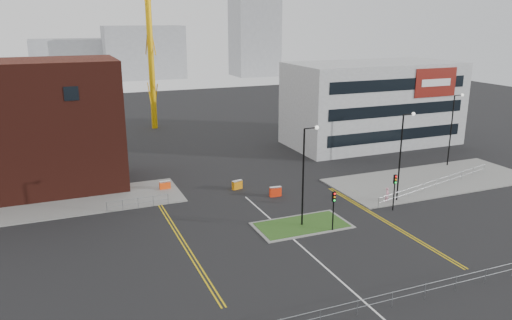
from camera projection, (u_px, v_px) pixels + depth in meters
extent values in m
plane|color=black|center=(327.00, 269.00, 37.38)|extent=(200.00, 200.00, 0.00)
cube|color=slate|center=(40.00, 207.00, 49.64)|extent=(28.00, 8.00, 0.12)
cube|color=slate|center=(431.00, 180.00, 57.85)|extent=(24.00, 10.00, 0.12)
cube|color=slate|center=(302.00, 225.00, 45.22)|extent=(8.60, 4.60, 0.08)
cube|color=#254818|center=(302.00, 225.00, 45.21)|extent=(8.00, 4.00, 0.12)
cube|color=#451811|center=(33.00, 127.00, 53.08)|extent=(18.00, 10.00, 14.00)
cube|color=black|center=(71.00, 94.00, 48.98)|extent=(1.40, 0.10, 1.40)
cube|color=#9FA0A3|center=(373.00, 104.00, 73.71)|extent=(25.00, 12.00, 12.00)
cube|color=black|center=(396.00, 135.00, 69.31)|extent=(22.00, 0.10, 1.60)
cube|color=black|center=(398.00, 110.00, 68.35)|extent=(22.00, 0.10, 1.60)
cube|color=black|center=(400.00, 85.00, 67.39)|extent=(22.00, 0.10, 1.60)
cube|color=maroon|center=(436.00, 83.00, 69.53)|extent=(7.00, 0.15, 4.00)
cube|color=white|center=(436.00, 83.00, 69.44)|extent=(5.00, 0.05, 1.00)
cylinder|color=#F5B40E|center=(149.00, 32.00, 81.23)|extent=(1.00, 1.00, 31.91)
cylinder|color=black|center=(303.00, 179.00, 44.00)|extent=(0.16, 0.16, 9.00)
cylinder|color=black|center=(311.00, 128.00, 42.99)|extent=(1.20, 0.10, 0.10)
sphere|color=silver|center=(317.00, 128.00, 43.21)|extent=(0.36, 0.36, 0.36)
cylinder|color=black|center=(400.00, 159.00, 50.16)|extent=(0.16, 0.16, 9.00)
cylinder|color=black|center=(409.00, 114.00, 49.15)|extent=(1.20, 0.10, 0.10)
sphere|color=silver|center=(413.00, 114.00, 49.37)|extent=(0.36, 0.36, 0.36)
cylinder|color=black|center=(451.00, 131.00, 62.39)|extent=(0.16, 0.16, 9.00)
cylinder|color=black|center=(459.00, 95.00, 61.38)|extent=(1.20, 0.10, 0.10)
sphere|color=silver|center=(462.00, 95.00, 61.60)|extent=(0.36, 0.36, 0.36)
cylinder|color=black|center=(333.00, 215.00, 43.77)|extent=(0.12, 0.12, 3.00)
cube|color=black|center=(334.00, 197.00, 43.30)|extent=(0.28, 0.22, 0.90)
sphere|color=red|center=(335.00, 194.00, 43.11)|extent=(0.18, 0.18, 0.18)
sphere|color=orange|center=(335.00, 197.00, 43.19)|extent=(0.18, 0.18, 0.18)
sphere|color=#0CCC33|center=(334.00, 200.00, 43.27)|extent=(0.18, 0.18, 0.18)
cylinder|color=black|center=(394.00, 196.00, 48.47)|extent=(0.12, 0.12, 3.00)
cube|color=black|center=(395.00, 179.00, 48.00)|extent=(0.28, 0.22, 0.90)
sphere|color=red|center=(396.00, 177.00, 47.81)|extent=(0.18, 0.18, 0.18)
sphere|color=orange|center=(396.00, 180.00, 47.89)|extent=(0.18, 0.18, 0.18)
sphere|color=#0CCC33|center=(396.00, 183.00, 47.97)|extent=(0.18, 0.18, 0.18)
cylinder|color=gray|center=(376.00, 296.00, 31.75)|extent=(24.00, 0.04, 0.04)
cylinder|color=gray|center=(375.00, 303.00, 31.89)|extent=(24.00, 0.04, 0.04)
cylinder|color=gray|center=(138.00, 198.00, 49.09)|extent=(6.00, 0.04, 0.04)
cylinder|color=gray|center=(138.00, 203.00, 49.23)|extent=(6.00, 0.04, 0.04)
cylinder|color=gray|center=(107.00, 207.00, 48.13)|extent=(0.05, 0.05, 1.10)
cylinder|color=gray|center=(168.00, 199.00, 50.32)|extent=(0.05, 0.05, 1.10)
cylinder|color=gray|center=(437.00, 180.00, 54.81)|extent=(19.01, 5.04, 0.04)
cylinder|color=gray|center=(437.00, 184.00, 54.95)|extent=(19.01, 5.04, 0.04)
cylinder|color=gray|center=(378.00, 203.00, 49.25)|extent=(0.05, 0.05, 1.10)
cylinder|color=gray|center=(484.00, 168.00, 60.64)|extent=(0.05, 0.05, 1.10)
cube|color=silver|center=(314.00, 258.00, 39.16)|extent=(0.15, 30.00, 0.01)
cube|color=gold|center=(178.00, 236.00, 42.99)|extent=(0.12, 24.00, 0.01)
cube|color=gold|center=(181.00, 236.00, 43.10)|extent=(0.12, 24.00, 0.01)
cube|color=gold|center=(384.00, 221.00, 46.18)|extent=(0.12, 20.00, 0.01)
cube|color=gold|center=(387.00, 221.00, 46.29)|extent=(0.12, 20.00, 0.01)
cube|color=gray|center=(144.00, 52.00, 154.53)|extent=(24.00, 12.00, 16.00)
cube|color=gray|center=(255.00, 32.00, 161.22)|extent=(14.00, 12.00, 28.00)
cube|color=gray|center=(81.00, 58.00, 157.40)|extent=(30.00, 12.00, 12.00)
imported|color=pink|center=(387.00, 195.00, 50.75)|extent=(0.69, 0.63, 1.58)
cube|color=#FE490E|center=(165.00, 186.00, 54.57)|extent=(1.20, 0.43, 0.99)
cube|color=silver|center=(165.00, 182.00, 54.45)|extent=(1.20, 0.43, 0.12)
cube|color=#F82F0D|center=(275.00, 192.00, 52.57)|extent=(1.28, 0.51, 1.04)
cube|color=silver|center=(275.00, 187.00, 52.44)|extent=(1.28, 0.51, 0.12)
cube|color=orange|center=(237.00, 185.00, 54.81)|extent=(1.23, 0.67, 0.98)
cube|color=silver|center=(237.00, 181.00, 54.69)|extent=(1.23, 0.67, 0.12)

